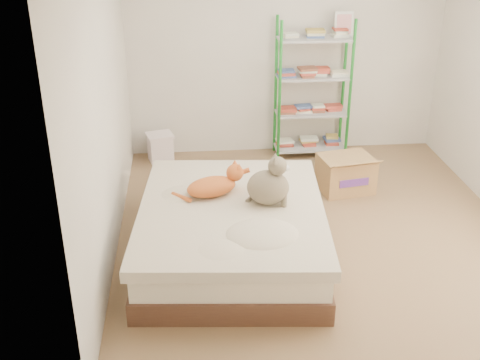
{
  "coord_description": "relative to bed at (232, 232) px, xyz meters",
  "views": [
    {
      "loc": [
        -1.2,
        -4.97,
        2.98
      ],
      "look_at": [
        -0.75,
        -0.07,
        0.62
      ],
      "focal_mm": 45.0,
      "sensor_mm": 36.0,
      "label": 1
    }
  ],
  "objects": [
    {
      "name": "room",
      "position": [
        0.85,
        0.37,
        1.04
      ],
      "size": [
        3.81,
        4.21,
        2.61
      ],
      "color": "olive",
      "rests_on": "ground"
    },
    {
      "name": "grey_cat",
      "position": [
        0.32,
        0.03,
        0.48
      ],
      "size": [
        0.44,
        0.38,
        0.45
      ],
      "primitive_type": null,
      "rotation": [
        0.0,
        0.0,
        1.42
      ],
      "color": "#91805F",
      "rests_on": "bed"
    },
    {
      "name": "shelf_unit",
      "position": [
        1.16,
        2.25,
        0.57
      ],
      "size": [
        0.89,
        0.36,
        1.74
      ],
      "color": "green",
      "rests_on": "ground"
    },
    {
      "name": "white_bin",
      "position": [
        -0.7,
        2.22,
        -0.08
      ],
      "size": [
        0.36,
        0.34,
        0.35
      ],
      "rotation": [
        0.0,
        0.0,
        0.26
      ],
      "color": "white",
      "rests_on": "ground"
    },
    {
      "name": "cardboard_box",
      "position": [
        1.35,
        1.24,
        -0.06
      ],
      "size": [
        0.62,
        0.61,
        0.45
      ],
      "rotation": [
        0.0,
        0.0,
        0.17
      ],
      "color": "#B1874C",
      "rests_on": "ground"
    },
    {
      "name": "orange_cat",
      "position": [
        -0.16,
        0.23,
        0.36
      ],
      "size": [
        0.61,
        0.45,
        0.22
      ],
      "primitive_type": null,
      "rotation": [
        0.0,
        0.0,
        0.33
      ],
      "color": "orange",
      "rests_on": "bed"
    },
    {
      "name": "bed",
      "position": [
        0.0,
        0.0,
        0.0
      ],
      "size": [
        1.77,
        2.14,
        0.51
      ],
      "rotation": [
        0.0,
        0.0,
        -0.09
      ],
      "color": "brown",
      "rests_on": "ground"
    }
  ]
}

